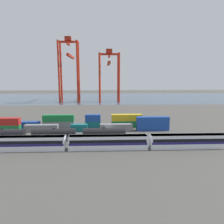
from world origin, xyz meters
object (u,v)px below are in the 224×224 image
(passenger_train, at_px, (108,142))
(shipping_container_7, at_px, (24,125))
(freight_tank_row, at_px, (54,134))
(gantry_crane_central, at_px, (109,70))
(gantry_crane_west, at_px, (69,64))
(shipping_container_5, at_px, (153,127))
(shipping_container_12, at_px, (127,124))

(passenger_train, xyz_separation_m, shipping_container_7, (-32.34, 25.98, -0.84))
(freight_tank_row, height_order, gantry_crane_central, gantry_crane_central)
(passenger_train, relative_size, shipping_container_7, 5.54)
(freight_tank_row, relative_size, shipping_container_7, 3.72)
(passenger_train, height_order, gantry_crane_west, gantry_crane_west)
(passenger_train, bearing_deg, shipping_container_5, 49.63)
(shipping_container_5, relative_size, gantry_crane_central, 0.29)
(shipping_container_12, bearing_deg, shipping_container_7, 180.00)
(passenger_train, bearing_deg, shipping_container_7, 141.22)
(shipping_container_5, distance_m, shipping_container_7, 49.91)
(freight_tank_row, bearing_deg, shipping_container_5, 18.60)
(shipping_container_12, xyz_separation_m, gantry_crane_west, (-36.12, 91.97, 29.07))
(shipping_container_7, bearing_deg, freight_tank_row, -47.93)
(gantry_crane_west, relative_size, gantry_crane_central, 1.22)
(passenger_train, xyz_separation_m, gantry_crane_central, (3.81, 118.39, 23.56))
(shipping_container_12, height_order, gantry_crane_west, gantry_crane_west)
(passenger_train, relative_size, gantry_crane_west, 1.32)
(shipping_container_7, height_order, gantry_crane_west, gantry_crane_west)
(freight_tank_row, bearing_deg, shipping_container_7, 132.07)
(freight_tank_row, distance_m, shipping_container_5, 35.97)
(freight_tank_row, xyz_separation_m, shipping_container_5, (34.09, 11.47, -0.67))
(shipping_container_7, bearing_deg, shipping_container_12, 0.00)
(gantry_crane_west, bearing_deg, freight_tank_row, -84.15)
(shipping_container_5, distance_m, gantry_crane_west, 111.51)
(passenger_train, relative_size, shipping_container_12, 5.54)
(shipping_container_5, xyz_separation_m, gantry_crane_west, (-45.27, 97.67, 29.07))
(shipping_container_5, xyz_separation_m, shipping_container_12, (-9.16, 5.70, 0.00))
(gantry_crane_west, distance_m, gantry_crane_central, 32.18)
(shipping_container_7, xyz_separation_m, shipping_container_12, (40.43, 0.00, 0.00))
(passenger_train, relative_size, gantry_crane_central, 1.61)
(passenger_train, xyz_separation_m, gantry_crane_west, (-28.02, 117.95, 28.23))
(shipping_container_7, height_order, gantry_crane_central, gantry_crane_central)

